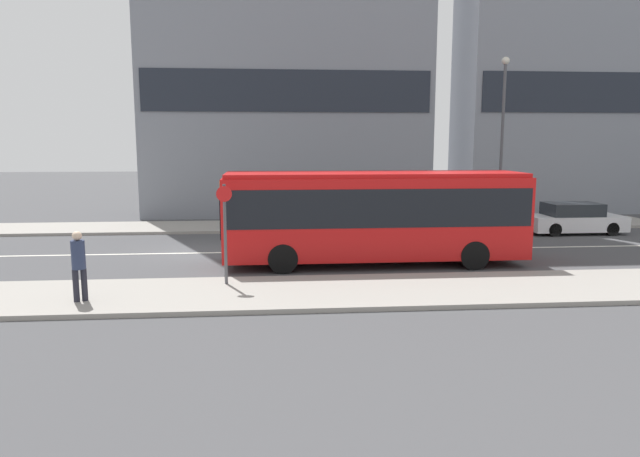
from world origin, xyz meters
TOP-DOWN VIEW (x-y plane):
  - ground_plane at (0.00, 0.00)m, footprint 120.00×120.00m
  - sidewalk_near at (0.00, -6.25)m, footprint 44.00×3.50m
  - sidewalk_far at (0.00, 6.25)m, footprint 44.00×3.50m
  - lane_centerline at (0.00, 0.00)m, footprint 41.80×0.16m
  - city_bus at (5.97, -2.47)m, footprint 10.16×2.59m
  - parked_car_0 at (11.42, 3.55)m, footprint 4.08×1.83m
  - parked_car_1 at (16.31, 3.30)m, footprint 4.31×1.81m
  - pedestrian_near_stop at (-2.39, -6.83)m, footprint 0.34×0.34m
  - bus_stop_sign at (1.19, -5.35)m, footprint 0.44×0.12m
  - street_lamp at (13.46, 5.05)m, footprint 0.36×0.36m

SIDE VIEW (x-z plane):
  - ground_plane at x=0.00m, z-range 0.00..0.00m
  - lane_centerline at x=0.00m, z-range 0.00..0.01m
  - sidewalk_near at x=0.00m, z-range 0.00..0.13m
  - sidewalk_far at x=0.00m, z-range 0.00..0.13m
  - parked_car_0 at x=11.42m, z-range -0.04..1.32m
  - parked_car_1 at x=16.31m, z-range -0.04..1.35m
  - pedestrian_near_stop at x=-2.39m, z-range 0.26..2.08m
  - bus_stop_sign at x=1.19m, z-range 0.36..3.23m
  - city_bus at x=5.97m, z-range 0.24..3.39m
  - street_lamp at x=13.46m, z-range 0.92..8.86m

